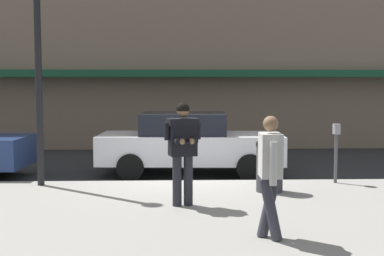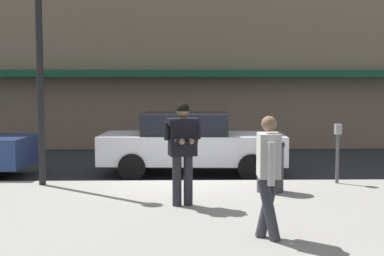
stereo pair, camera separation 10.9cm
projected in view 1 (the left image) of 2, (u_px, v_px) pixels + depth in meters
name	position (u px, v px, depth m)	size (l,w,h in m)	color
ground_plane	(186.00, 185.00, 11.99)	(80.00, 80.00, 0.00)	#2B2D30
sidewalk	(248.00, 212.00, 9.18)	(32.00, 5.30, 0.14)	#99968E
curb_paint_line	(230.00, 184.00, 12.07)	(28.00, 0.12, 0.01)	silver
parked_sedan_mid	(189.00, 143.00, 13.27)	(4.59, 2.10, 1.54)	silver
man_texting_on_phone	(183.00, 143.00, 9.24)	(0.64, 0.63, 1.81)	#23232B
pedestrian_in_light_coat	(270.00, 169.00, 7.28)	(0.33, 0.60, 1.70)	#33333D
street_lamp_post	(38.00, 41.00, 10.97)	(0.36, 0.36, 4.88)	black
parking_meter	(336.00, 144.00, 11.42)	(0.12, 0.18, 1.27)	#4C4C51
trash_bin	(270.00, 167.00, 10.52)	(0.55, 0.55, 0.98)	#38383D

